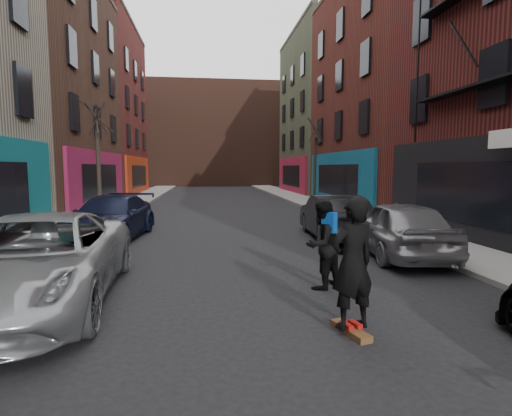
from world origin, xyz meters
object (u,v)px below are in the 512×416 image
object	(u,v)px
parked_right_end	(334,216)
skateboard	(351,331)
tree_right_far	(315,152)
tree_left_far	(98,149)
skateboarder	(352,263)
parked_left_far	(36,260)
parked_right_far	(398,228)
parked_left_end	(111,218)
pedestrian	(322,244)

from	to	relation	value
parked_right_end	skateboard	size ratio (longest dim) A/B	5.93
tree_right_far	parked_right_end	bearing A→B (deg)	-102.48
tree_left_far	skateboard	distance (m)	16.59
parked_right_end	skateboarder	world-z (taller)	skateboarder
tree_left_far	skateboard	bearing A→B (deg)	-63.36
parked_left_far	parked_right_far	xyz separation A→B (m)	(8.53, 3.01, -0.02)
parked_left_end	parked_right_far	world-z (taller)	parked_right_far
parked_right_end	skateboard	distance (m)	8.38
skateboarder	pedestrian	bearing A→B (deg)	-109.87
skateboard	skateboarder	xyz separation A→B (m)	(0.00, 0.00, 1.04)
parked_right_end	parked_right_far	bearing A→B (deg)	110.84
tree_right_far	parked_right_far	distance (m)	15.87
tree_right_far	pedestrian	xyz separation A→B (m)	(-4.89, -18.21, -2.60)
pedestrian	parked_left_end	bearing A→B (deg)	-85.29
tree_left_far	pedestrian	bearing A→B (deg)	-58.42
tree_left_far	parked_left_far	size ratio (longest dim) A/B	1.09
parked_right_far	skateboarder	world-z (taller)	skateboarder
tree_left_far	skateboarder	bearing A→B (deg)	-63.36
parked_right_far	pedestrian	xyz separation A→B (m)	(-3.04, -2.69, 0.12)
tree_left_far	skateboard	world-z (taller)	tree_left_far
tree_right_far	parked_right_end	distance (m)	13.11
tree_left_far	parked_left_end	size ratio (longest dim) A/B	1.23
parked_left_far	pedestrian	world-z (taller)	pedestrian
parked_right_far	skateboarder	bearing A→B (deg)	63.79
tree_right_far	parked_right_far	bearing A→B (deg)	-96.80
tree_right_far	pedestrian	world-z (taller)	tree_right_far
tree_left_far	parked_left_end	xyz separation A→B (m)	(1.81, -5.76, -2.61)
parked_right_end	pedestrian	bearing A→B (deg)	73.43
tree_right_far	tree_left_far	bearing A→B (deg)	-154.18
tree_left_far	skateboarder	distance (m)	16.42
tree_left_far	parked_right_far	xyz separation A→B (m)	(10.55, -9.53, -2.57)
parked_right_far	pedestrian	size ratio (longest dim) A/B	2.58
parked_left_end	skateboarder	bearing A→B (deg)	-51.76
tree_right_far	parked_left_end	distance (m)	16.06
skateboarder	pedestrian	xyz separation A→B (m)	(0.22, 2.32, -0.17)
parked_left_end	parked_right_far	size ratio (longest dim) A/B	1.11
parked_right_end	skateboard	xyz separation A→B (m)	(-2.34, -8.01, -0.73)
parked_left_end	parked_right_far	bearing A→B (deg)	-17.09
parked_left_end	parked_right_end	bearing A→B (deg)	0.70
tree_left_far	parked_right_end	distance (m)	11.91
skateboard	parked_right_far	bearing A→B (deg)	42.44
skateboard	pedestrian	world-z (taller)	pedestrian
skateboarder	pedestrian	distance (m)	2.33
parked_right_far	parked_left_end	bearing A→B (deg)	-16.44
skateboard	skateboarder	world-z (taller)	skateboarder
parked_left_far	parked_right_far	distance (m)	9.04
parked_right_far	parked_right_end	bearing A→B (deg)	-66.13
parked_left_far	parked_right_end	xyz separation A→B (m)	(7.61, 6.02, -0.05)
tree_right_far	skateboard	world-z (taller)	tree_right_far
tree_right_far	skateboard	bearing A→B (deg)	-103.98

